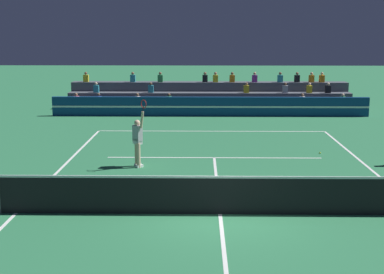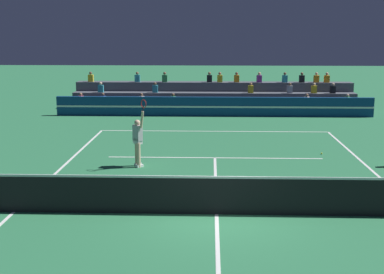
{
  "view_description": "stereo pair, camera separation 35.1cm",
  "coord_description": "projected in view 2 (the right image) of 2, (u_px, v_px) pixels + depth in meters",
  "views": [
    {
      "loc": [
        -0.53,
        -13.63,
        4.86
      ],
      "look_at": [
        -0.84,
        5.01,
        1.1
      ],
      "focal_mm": 50.0,
      "sensor_mm": 36.0,
      "label": 1
    },
    {
      "loc": [
        -0.18,
        -13.62,
        4.86
      ],
      "look_at": [
        -0.84,
        5.01,
        1.1
      ],
      "focal_mm": 50.0,
      "sensor_mm": 36.0,
      "label": 2
    }
  ],
  "objects": [
    {
      "name": "ground_plane",
      "position": [
        217.0,
        214.0,
        14.3
      ],
      "size": [
        120.0,
        120.0,
        0.0
      ],
      "primitive_type": "plane",
      "color": "#2D7A4C"
    },
    {
      "name": "tennis_net",
      "position": [
        217.0,
        195.0,
        14.19
      ],
      "size": [
        12.0,
        0.1,
        1.1
      ],
      "color": "slate",
      "rests_on": "ground"
    },
    {
      "name": "tennis_ball",
      "position": [
        322.0,
        153.0,
        21.18
      ],
      "size": [
        0.07,
        0.07,
        0.07
      ],
      "primitive_type": "sphere",
      "color": "#C6DB33",
      "rests_on": "ground"
    },
    {
      "name": "tennis_player",
      "position": [
        138.0,
        140.0,
        19.1
      ],
      "size": [
        0.62,
        0.68,
        2.5
      ],
      "color": "beige",
      "rests_on": "ground"
    },
    {
      "name": "court_lines",
      "position": [
        217.0,
        214.0,
        14.3
      ],
      "size": [
        11.1,
        23.9,
        0.01
      ],
      "color": "white",
      "rests_on": "ground"
    },
    {
      "name": "sponsor_banner_wall",
      "position": [
        214.0,
        107.0,
        30.38
      ],
      "size": [
        18.0,
        0.26,
        1.1
      ],
      "color": "navy",
      "rests_on": "ground"
    },
    {
      "name": "bleacher_stand",
      "position": [
        214.0,
        99.0,
        32.84
      ],
      "size": [
        17.11,
        2.85,
        2.28
      ],
      "color": "#4C515B",
      "rests_on": "ground"
    }
  ]
}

